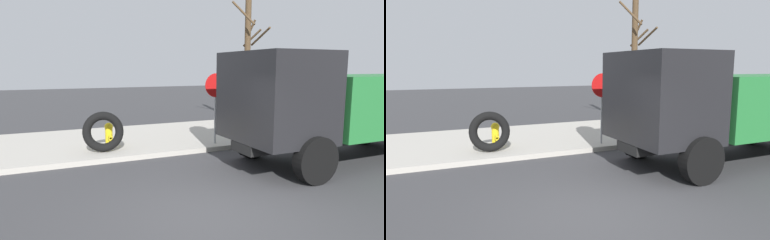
# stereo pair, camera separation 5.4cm
# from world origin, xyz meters

# --- Properties ---
(ground_plane) EXTENTS (80.00, 80.00, 0.00)m
(ground_plane) POSITION_xyz_m (0.00, 0.00, 0.00)
(ground_plane) COLOR #38383A
(sidewalk_curb) EXTENTS (36.00, 5.00, 0.15)m
(sidewalk_curb) POSITION_xyz_m (0.00, 6.50, 0.07)
(sidewalk_curb) COLOR #ADA89E
(sidewalk_curb) RESTS_ON ground
(fire_hydrant) EXTENTS (0.26, 0.59, 0.77)m
(fire_hydrant) POSITION_xyz_m (-0.81, 5.37, 0.56)
(fire_hydrant) COLOR yellow
(fire_hydrant) RESTS_ON sidewalk_curb
(loose_tire) EXTENTS (1.22, 0.51, 1.20)m
(loose_tire) POSITION_xyz_m (-1.08, 4.79, 0.75)
(loose_tire) COLOR black
(loose_tire) RESTS_ON sidewalk_curb
(stop_sign) EXTENTS (0.76, 0.08, 2.28)m
(stop_sign) POSITION_xyz_m (2.44, 4.42, 1.74)
(stop_sign) COLOR gray
(stop_sign) RESTS_ON sidewalk_curb
(dump_truck_green) EXTENTS (7.01, 2.83, 3.00)m
(dump_truck_green) POSITION_xyz_m (4.95, 1.65, 1.61)
(dump_truck_green) COLOR #237033
(dump_truck_green) RESTS_ON ground
(bare_tree) EXTENTS (1.50, 1.47, 5.86)m
(bare_tree) POSITION_xyz_m (5.89, 7.86, 3.20)
(bare_tree) COLOR #4C3823
(bare_tree) RESTS_ON sidewalk_curb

